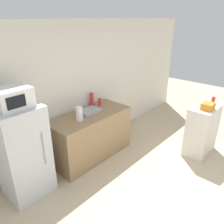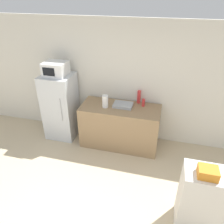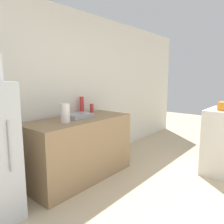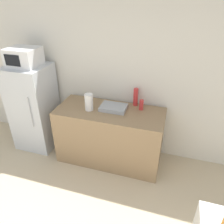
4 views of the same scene
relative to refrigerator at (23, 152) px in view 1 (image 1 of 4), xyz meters
name	(u,v)px [view 1 (image 1 of 4)]	position (x,y,z in m)	size (l,w,h in m)	color
wall_back	(66,93)	(1.17, 0.40, 0.56)	(8.00, 0.06, 2.60)	silver
refrigerator	(23,152)	(0.00, 0.00, 0.00)	(0.66, 0.64, 1.49)	silver
microwave	(12,98)	(0.00, 0.00, 0.88)	(0.46, 0.42, 0.27)	white
counter	(91,135)	(1.37, -0.02, -0.28)	(1.65, 0.71, 0.92)	#937551
sink_basin	(89,111)	(1.42, 0.04, 0.21)	(0.39, 0.28, 0.06)	#9EA3A8
bottle_tall	(92,99)	(1.71, 0.27, 0.32)	(0.07, 0.07, 0.28)	red
bottle_short	(100,102)	(1.82, 0.16, 0.26)	(0.06, 0.06, 0.16)	red
shelf_cabinet	(202,130)	(2.97, -1.62, -0.23)	(0.76, 0.42, 1.03)	silver
basket	(208,106)	(2.85, -1.68, 0.35)	(0.24, 0.20, 0.13)	orange
jar	(213,100)	(3.26, -1.64, 0.35)	(0.07, 0.07, 0.13)	red
paper_towel_roll	(79,114)	(1.07, -0.08, 0.31)	(0.12, 0.12, 0.26)	white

